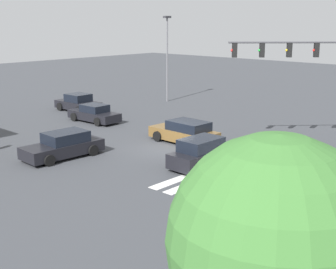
% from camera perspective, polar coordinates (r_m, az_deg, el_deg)
% --- Properties ---
extents(ground_plane, '(125.36, 125.36, 0.00)m').
position_cam_1_polar(ground_plane, '(29.30, 0.00, -1.78)').
color(ground_plane, '#3D3F44').
extents(crosswalk_markings, '(11.52, 7.25, 0.01)m').
position_cam_1_polar(crosswalk_markings, '(25.03, 12.94, -4.88)').
color(crosswalk_markings, silver).
rests_on(crosswalk_markings, ground_plane).
extents(traffic_signal_mast, '(5.55, 5.55, 6.81)m').
position_cam_1_polar(traffic_signal_mast, '(29.90, 16.45, 8.13)').
color(traffic_signal_mast, '#47474C').
rests_on(traffic_signal_mast, ground_plane).
extents(car_0, '(2.30, 4.38, 1.54)m').
position_cam_1_polar(car_0, '(42.20, -10.90, 3.78)').
color(car_0, black).
rests_on(car_0, ground_plane).
extents(car_1, '(2.32, 4.75, 1.50)m').
position_cam_1_polar(car_1, '(30.62, 2.09, 0.29)').
color(car_1, brown).
rests_on(car_1, ground_plane).
extents(car_2, '(4.82, 2.31, 1.51)m').
position_cam_1_polar(car_2, '(28.08, -12.62, -1.32)').
color(car_2, black).
rests_on(car_2, ground_plane).
extents(car_4, '(4.36, 2.06, 1.64)m').
position_cam_1_polar(car_4, '(25.71, 4.31, -2.26)').
color(car_4, black).
rests_on(car_4, ground_plane).
extents(car_5, '(2.11, 4.60, 1.40)m').
position_cam_1_polar(car_5, '(37.45, -8.98, 2.51)').
color(car_5, black).
rests_on(car_5, ground_plane).
extents(street_light_pole_b, '(0.80, 0.36, 8.24)m').
position_cam_1_polar(street_light_pole_b, '(46.00, -0.11, 10.13)').
color(street_light_pole_b, slate).
rests_on(street_light_pole_b, ground_plane).
extents(tree_corner_a, '(3.93, 3.93, 5.99)m').
position_cam_1_polar(tree_corner_a, '(8.83, 12.78, -12.48)').
color(tree_corner_a, brown).
rests_on(tree_corner_a, ground_plane).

